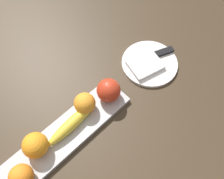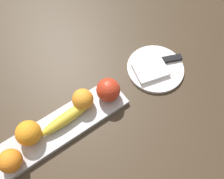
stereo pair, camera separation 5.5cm
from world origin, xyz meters
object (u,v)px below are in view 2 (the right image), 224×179
(folded_napkin, at_px, (150,70))
(banana, at_px, (68,117))
(dinner_plate, at_px, (155,68))
(knife, at_px, (166,60))
(orange_near_apple, at_px, (28,133))
(orange_near_banana, at_px, (10,161))
(fruit_tray, at_px, (62,126))
(apple, at_px, (108,90))
(orange_center, at_px, (83,99))

(folded_napkin, bearing_deg, banana, -0.93)
(dinner_plate, bearing_deg, knife, -178.18)
(orange_near_apple, height_order, orange_near_banana, orange_near_apple)
(dinner_plate, bearing_deg, folded_napkin, -0.00)
(fruit_tray, bearing_deg, apple, -179.45)
(fruit_tray, relative_size, orange_center, 6.53)
(orange_near_apple, xyz_separation_m, orange_center, (-0.19, -0.00, -0.00))
(fruit_tray, relative_size, dinner_plate, 2.18)
(orange_near_banana, height_order, dinner_plate, orange_near_banana)
(orange_center, bearing_deg, orange_near_banana, 9.69)
(orange_near_banana, xyz_separation_m, orange_center, (-0.26, -0.04, 0.00))
(knife, bearing_deg, banana, 21.65)
(fruit_tray, bearing_deg, knife, -179.80)
(orange_near_apple, relative_size, folded_napkin, 0.65)
(orange_near_banana, bearing_deg, apple, -176.00)
(banana, relative_size, orange_near_banana, 2.91)
(folded_napkin, bearing_deg, apple, -0.55)
(orange_near_banana, bearing_deg, knife, -177.71)
(apple, relative_size, orange_near_banana, 1.18)
(apple, xyz_separation_m, banana, (0.15, -0.00, -0.02))
(orange_near_banana, height_order, knife, orange_near_banana)
(orange_center, bearing_deg, dinner_plate, 175.61)
(banana, distance_m, orange_near_banana, 0.20)
(fruit_tray, xyz_separation_m, dinner_plate, (-0.39, 0.00, -0.00))
(orange_near_apple, distance_m, folded_napkin, 0.45)
(banana, relative_size, orange_center, 2.81)
(banana, xyz_separation_m, orange_near_apple, (0.12, -0.01, 0.02))
(fruit_tray, xyz_separation_m, orange_near_apple, (0.09, -0.02, 0.05))
(dinner_plate, height_order, knife, knife)
(banana, relative_size, orange_near_apple, 2.59)
(apple, bearing_deg, banana, -1.39)
(fruit_tray, distance_m, orange_center, 0.11)
(fruit_tray, relative_size, banana, 2.32)
(banana, xyz_separation_m, orange_near_banana, (0.20, 0.03, 0.01))
(fruit_tray, xyz_separation_m, orange_near_banana, (0.17, 0.02, 0.04))
(banana, bearing_deg, folded_napkin, -3.94)
(orange_near_apple, bearing_deg, fruit_tray, 168.12)
(folded_napkin, bearing_deg, orange_near_banana, 2.44)
(fruit_tray, relative_size, orange_near_banana, 6.76)
(orange_center, bearing_deg, banana, 14.37)
(banana, distance_m, knife, 0.40)
(apple, height_order, banana, apple)
(folded_napkin, bearing_deg, orange_center, -4.81)
(orange_near_banana, height_order, folded_napkin, orange_near_banana)
(dinner_plate, bearing_deg, orange_near_banana, 2.33)
(fruit_tray, bearing_deg, orange_near_apple, -11.88)
(dinner_plate, xyz_separation_m, knife, (-0.05, -0.00, 0.01))
(orange_near_banana, relative_size, folded_napkin, 0.58)
(apple, bearing_deg, knife, 179.96)
(fruit_tray, height_order, dinner_plate, fruit_tray)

